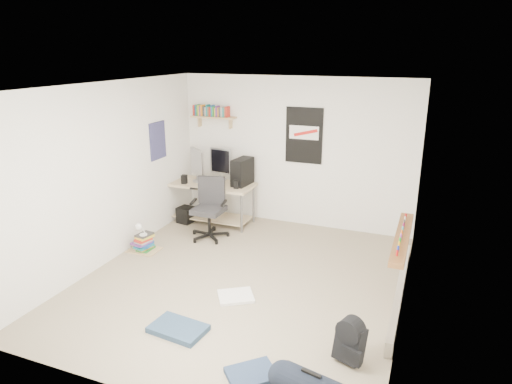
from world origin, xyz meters
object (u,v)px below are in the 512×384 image
at_px(book_stack, 144,241).
at_px(office_chair, 209,209).
at_px(desk, 211,202).
at_px(backpack, 350,343).

bearing_deg(book_stack, office_chair, 49.48).
distance_m(desk, backpack, 4.11).
relative_size(office_chair, book_stack, 1.98).
bearing_deg(desk, book_stack, -82.80).
bearing_deg(office_chair, backpack, -52.28).
height_order(desk, book_stack, desk).
xyz_separation_m(office_chair, backpack, (2.66, -2.23, -0.29)).
height_order(desk, office_chair, office_chair).
relative_size(desk, backpack, 4.22).
bearing_deg(office_chair, desk, 101.61).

